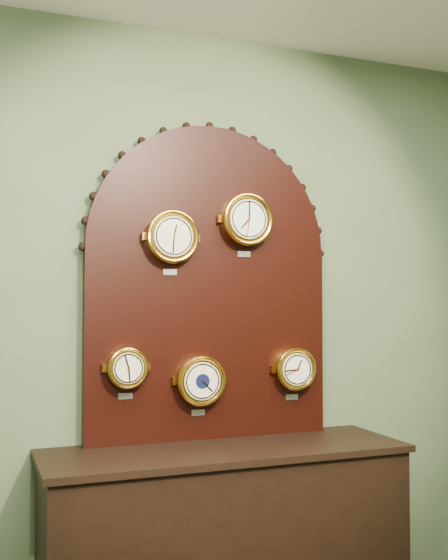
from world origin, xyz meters
name	(u,v)px	position (x,y,z in m)	size (l,w,h in m)	color
wall_back	(206,318)	(0.00, 2.50, 1.40)	(4.00, 4.00, 0.00)	#536C49
shop_counter	(226,544)	(0.00, 2.23, 0.40)	(1.60, 0.50, 0.80)	black
display_board	(209,272)	(0.00, 2.45, 1.63)	(1.26, 0.06, 1.53)	black
roman_clock	(172,237)	(-0.21, 2.38, 1.78)	(0.25, 0.08, 0.30)	gold
arabic_clock	(247,220)	(0.17, 2.38, 1.88)	(0.26, 0.08, 0.31)	gold
hygrometer	(127,368)	(-0.42, 2.38, 1.18)	(0.19, 0.08, 0.24)	gold
barometer	(200,381)	(-0.07, 2.38, 1.11)	(0.24, 0.08, 0.29)	gold
tide_clock	(295,369)	(0.42, 2.38, 1.15)	(0.21, 0.08, 0.26)	gold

